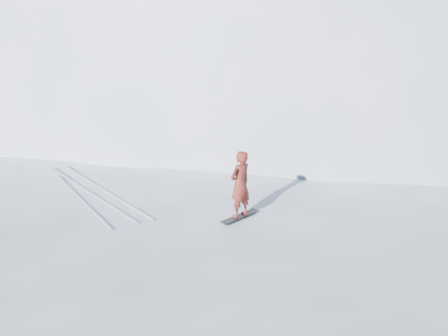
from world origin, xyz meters
The scene contains 8 objects.
ground centered at (0.00, 0.00, 0.00)m, with size 400.00×400.00×0.00m, color white.
near_ridge centered at (1.00, 3.00, 0.00)m, with size 36.00×28.00×4.80m, color white.
summit_peak centered at (22.00, 26.00, 0.00)m, with size 60.00×56.00×56.00m, color white.
peak_shoulder centered at (10.00, 20.00, 0.00)m, with size 28.00×24.00×18.00m, color white.
wind_bumps centered at (-0.56, 2.12, 0.00)m, with size 16.00×14.40×1.00m.
snowboard centered at (3.08, 0.39, 2.41)m, with size 1.28×0.24×0.02m, color black.
snowboarder centered at (3.08, 0.39, 3.35)m, with size 0.68×0.45×1.86m, color maroon.
board_tracks centered at (-0.29, 4.09, 2.42)m, with size 2.06×5.95×0.04m.
Camera 1 is at (-2.70, -10.67, 8.15)m, focal length 40.00 mm.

